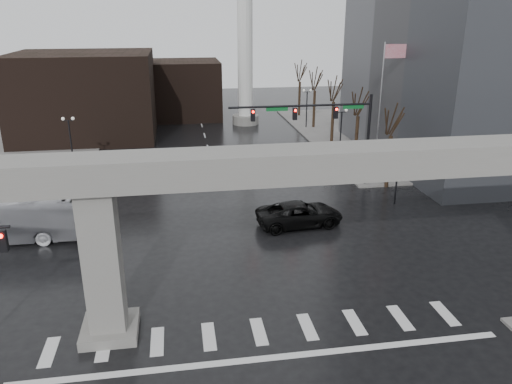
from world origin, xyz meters
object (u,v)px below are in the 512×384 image
pickup_truck (300,214)px  city_bus (0,218)px  signal_mast_arm (326,121)px  far_car (216,166)px

pickup_truck → city_bus: 20.26m
signal_mast_arm → city_bus: signal_mast_arm is taller
far_car → signal_mast_arm: bearing=-41.4°
far_car → city_bus: bearing=-151.2°
signal_mast_arm → city_bus: 25.60m
city_bus → far_car: (15.36, 12.40, -0.82)m
signal_mast_arm → city_bus: size_ratio=1.07×
signal_mast_arm → city_bus: (-24.26, -7.01, -4.25)m
city_bus → pickup_truck: bearing=-88.7°
pickup_truck → city_bus: (-20.24, 0.72, 0.72)m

